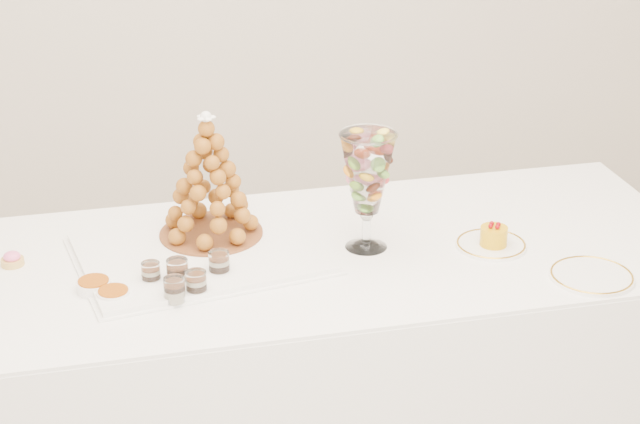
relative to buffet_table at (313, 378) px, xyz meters
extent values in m
cube|color=white|center=(0.00, 0.00, -0.01)|extent=(2.24, 0.99, 0.82)
cube|color=white|center=(0.00, 0.00, 0.41)|extent=(2.23, 0.99, 0.01)
cube|color=white|center=(-0.31, 0.03, 0.43)|extent=(0.73, 0.60, 0.02)
cylinder|color=white|center=(0.15, 0.01, 0.43)|extent=(0.12, 0.12, 0.02)
cylinder|color=white|center=(0.15, 0.01, 0.48)|extent=(0.03, 0.03, 0.08)
sphere|color=white|center=(0.15, 0.01, 0.52)|extent=(0.04, 0.04, 0.04)
cylinder|color=white|center=(0.50, -0.05, 0.42)|extent=(0.20, 0.20, 0.01)
cylinder|color=white|center=(0.70, -0.28, 0.42)|extent=(0.22, 0.22, 0.01)
cylinder|color=tan|center=(-0.82, 0.07, 0.43)|extent=(0.06, 0.06, 0.02)
ellipsoid|color=pink|center=(-0.82, 0.07, 0.44)|extent=(0.05, 0.05, 0.03)
cylinder|color=white|center=(-0.45, -0.12, 0.45)|extent=(0.05, 0.05, 0.07)
cylinder|color=white|center=(-0.38, -0.13, 0.46)|extent=(0.06, 0.06, 0.08)
cylinder|color=white|center=(-0.27, -0.10, 0.46)|extent=(0.06, 0.06, 0.07)
cylinder|color=white|center=(-0.40, -0.22, 0.45)|extent=(0.06, 0.06, 0.07)
cylinder|color=white|center=(-0.34, -0.20, 0.45)|extent=(0.07, 0.07, 0.07)
cylinder|color=white|center=(-0.60, -0.12, 0.43)|extent=(0.09, 0.09, 0.03)
cylinder|color=white|center=(-0.55, -0.18, 0.43)|extent=(0.09, 0.09, 0.03)
cylinder|color=brown|center=(-0.27, 0.12, 0.44)|extent=(0.29, 0.29, 0.01)
cone|color=#935316|center=(-0.27, 0.12, 0.62)|extent=(0.28, 0.28, 0.35)
sphere|color=white|center=(-0.27, 0.12, 0.79)|extent=(0.04, 0.04, 0.04)
cylinder|color=#D79E0A|center=(0.50, -0.06, 0.45)|extent=(0.08, 0.08, 0.05)
sphere|color=maroon|center=(0.52, -0.06, 0.49)|extent=(0.01, 0.01, 0.01)
sphere|color=maroon|center=(0.50, -0.05, 0.49)|extent=(0.01, 0.01, 0.01)
sphere|color=maroon|center=(0.49, -0.07, 0.49)|extent=(0.01, 0.01, 0.01)
sphere|color=maroon|center=(0.51, -0.08, 0.49)|extent=(0.01, 0.01, 0.01)
camera|label=1|loc=(-0.46, -2.63, 1.76)|focal=60.00mm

